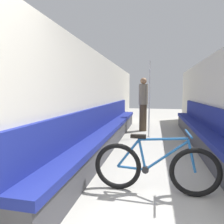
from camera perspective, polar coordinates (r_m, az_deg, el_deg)
The scene contains 7 objects.
wall_left at distance 4.91m, azimuth -3.56°, elevation 3.27°, with size 0.10×10.86×2.21m, color beige.
wall_right at distance 4.92m, azimuth 28.09°, elevation 2.61°, with size 0.10×10.86×2.21m, color beige.
bench_seat_row_left at distance 4.95m, azimuth -0.98°, elevation -5.69°, with size 0.41×6.90×0.99m.
bench_seat_row_right at distance 4.96m, azimuth 25.14°, elevation -6.24°, with size 0.41×6.90×0.99m.
bicycle at distance 2.75m, azimuth 12.13°, elevation -15.33°, with size 1.62×0.46×0.82m.
grab_pole_near at distance 5.85m, azimuth 10.62°, elevation 3.22°, with size 0.08×0.08×2.19m.
passenger_standing at distance 6.78m, azimuth 8.90°, elevation 2.40°, with size 0.30×0.30×1.78m.
Camera 1 is at (-0.01, -0.89, 1.32)m, focal length 32.00 mm.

